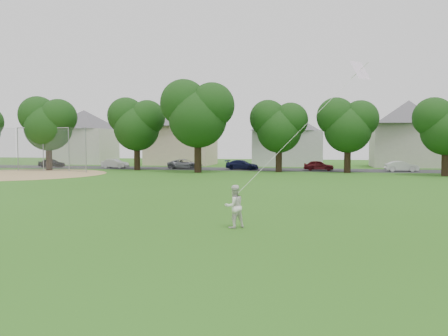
# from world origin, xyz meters

# --- Properties ---
(ground) EXTENTS (160.00, 160.00, 0.00)m
(ground) POSITION_xyz_m (0.00, 0.00, 0.00)
(ground) COLOR #2B5C15
(ground) RESTS_ON ground
(street) EXTENTS (90.00, 7.00, 0.01)m
(street) POSITION_xyz_m (0.00, 42.00, 0.01)
(street) COLOR #2D2D30
(street) RESTS_ON ground
(dirt_infield) EXTENTS (18.00, 18.00, 0.02)m
(dirt_infield) POSITION_xyz_m (-26.00, 28.00, 0.01)
(dirt_infield) COLOR #9E7F51
(dirt_infield) RESTS_ON ground
(older_boy) EXTENTS (0.96, 0.94, 1.56)m
(older_boy) POSITION_xyz_m (1.14, 4.49, 0.78)
(older_boy) COLOR white
(older_boy) RESTS_ON ground
(kite) EXTENTS (2.84, 2.51, 7.88)m
(kite) POSITION_xyz_m (3.45, 6.46, 3.63)
(kite) COLOR white
(kite) RESTS_ON ground
(baseball_backstop) EXTENTS (11.13, 3.53, 4.93)m
(baseball_backstop) POSITION_xyz_m (-26.32, 32.70, 2.47)
(baseball_backstop) COLOR gray
(baseball_backstop) RESTS_ON ground
(tree_row) EXTENTS (84.25, 8.74, 10.54)m
(tree_row) POSITION_xyz_m (5.62, 35.56, 6.18)
(tree_row) COLOR black
(tree_row) RESTS_ON ground
(parked_cars) EXTENTS (55.26, 2.16, 1.20)m
(parked_cars) POSITION_xyz_m (-3.18, 41.00, 0.59)
(parked_cars) COLOR black
(parked_cars) RESTS_ON ground
(house_row) EXTENTS (76.41, 13.78, 10.58)m
(house_row) POSITION_xyz_m (-0.94, 52.00, 5.11)
(house_row) COLOR beige
(house_row) RESTS_ON ground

